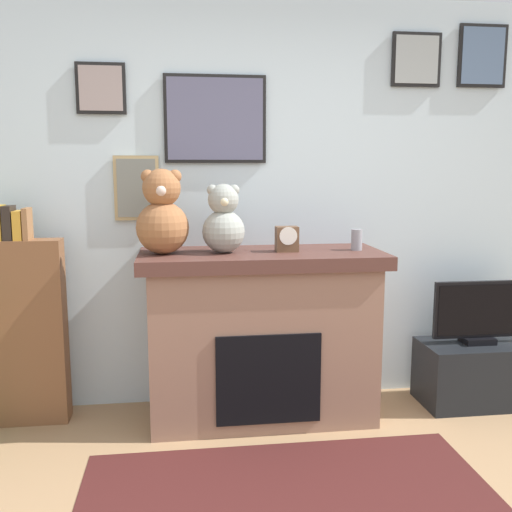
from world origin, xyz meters
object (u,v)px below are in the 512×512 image
at_px(mantel_clock, 287,239).
at_px(teddy_bear_grey, 162,216).
at_px(tv_stand, 475,373).
at_px(teddy_bear_brown, 224,222).
at_px(candle_jar, 357,240).
at_px(fireplace, 261,334).
at_px(bookshelf, 26,326).
at_px(television, 479,313).

relative_size(mantel_clock, teddy_bear_grey, 0.31).
relative_size(tv_stand, mantel_clock, 4.67).
distance_m(teddy_bear_grey, teddy_bear_brown, 0.36).
height_order(teddy_bear_grey, teddy_bear_brown, teddy_bear_grey).
relative_size(tv_stand, candle_jar, 5.55).
distance_m(mantel_clock, teddy_bear_grey, 0.75).
relative_size(fireplace, teddy_bear_grey, 2.96).
bearing_deg(mantel_clock, candle_jar, 0.23).
xyz_separation_m(candle_jar, teddy_bear_brown, (-0.81, -0.00, 0.12)).
distance_m(candle_jar, mantel_clock, 0.43).
bearing_deg(teddy_bear_brown, bookshelf, 174.47).
bearing_deg(fireplace, teddy_bear_grey, -178.20).
bearing_deg(teddy_bear_brown, tv_stand, 0.49).
distance_m(candle_jar, teddy_bear_brown, 0.82).
xyz_separation_m(bookshelf, mantel_clock, (1.56, -0.12, 0.51)).
xyz_separation_m(fireplace, tv_stand, (1.42, -0.00, -0.32)).
bearing_deg(bookshelf, television, -2.05).
height_order(fireplace, mantel_clock, mantel_clock).
bearing_deg(teddy_bear_grey, tv_stand, 0.41).
distance_m(fireplace, bookshelf, 1.41).
distance_m(fireplace, television, 1.42).
distance_m(television, teddy_bear_brown, 1.76).
height_order(candle_jar, teddy_bear_grey, teddy_bear_grey).
height_order(candle_jar, mantel_clock, mantel_clock).
bearing_deg(television, teddy_bear_brown, -179.56).
bearing_deg(fireplace, teddy_bear_brown, -175.45).
xyz_separation_m(television, mantel_clock, (-1.27, -0.01, 0.51)).
relative_size(television, teddy_bear_grey, 1.23).
bearing_deg(television, tv_stand, 90.00).
bearing_deg(candle_jar, fireplace, 178.26).
relative_size(candle_jar, teddy_bear_grey, 0.26).
bearing_deg(teddy_bear_grey, teddy_bear_brown, 0.02).
distance_m(fireplace, tv_stand, 1.46).
height_order(bookshelf, television, bookshelf).
relative_size(fireplace, bookshelf, 1.09).
xyz_separation_m(television, teddy_bear_grey, (-2.01, -0.01, 0.65)).
height_order(tv_stand, mantel_clock, mantel_clock).
relative_size(bookshelf, television, 2.20).
bearing_deg(teddy_bear_grey, television, 0.37).
relative_size(tv_stand, television, 1.17).
bearing_deg(bookshelf, teddy_bear_grey, -7.89).
height_order(tv_stand, teddy_bear_grey, teddy_bear_grey).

